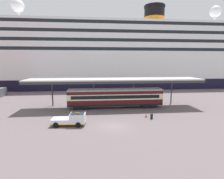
{
  "coord_description": "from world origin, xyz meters",
  "views": [
    {
      "loc": [
        -2.79,
        -25.67,
        9.56
      ],
      "look_at": [
        0.44,
        7.8,
        4.5
      ],
      "focal_mm": 28.27,
      "sensor_mm": 36.0,
      "label": 1
    }
  ],
  "objects_px": {
    "train_carriage": "(115,97)",
    "traffic_cone_near": "(73,112)",
    "traffic_cone_mid": "(146,115)",
    "service_truck": "(72,119)",
    "cruise_ship": "(122,58)",
    "quay_bollard": "(152,116)"
  },
  "relations": [
    {
      "from": "cruise_ship",
      "to": "service_truck",
      "type": "relative_size",
      "value": 27.3
    },
    {
      "from": "traffic_cone_near",
      "to": "traffic_cone_mid",
      "type": "distance_m",
      "value": 13.61
    },
    {
      "from": "cruise_ship",
      "to": "traffic_cone_mid",
      "type": "height_order",
      "value": "cruise_ship"
    },
    {
      "from": "traffic_cone_near",
      "to": "service_truck",
      "type": "bearing_deg",
      "value": -84.09
    },
    {
      "from": "quay_bollard",
      "to": "train_carriage",
      "type": "bearing_deg",
      "value": 123.11
    },
    {
      "from": "service_truck",
      "to": "traffic_cone_near",
      "type": "height_order",
      "value": "service_truck"
    },
    {
      "from": "cruise_ship",
      "to": "traffic_cone_near",
      "type": "bearing_deg",
      "value": -110.28
    },
    {
      "from": "train_carriage",
      "to": "quay_bollard",
      "type": "bearing_deg",
      "value": -56.89
    },
    {
      "from": "traffic_cone_near",
      "to": "cruise_ship",
      "type": "bearing_deg",
      "value": 69.72
    },
    {
      "from": "traffic_cone_mid",
      "to": "traffic_cone_near",
      "type": "bearing_deg",
      "value": 167.41
    },
    {
      "from": "cruise_ship",
      "to": "traffic_cone_mid",
      "type": "bearing_deg",
      "value": -93.08
    },
    {
      "from": "service_truck",
      "to": "train_carriage",
      "type": "bearing_deg",
      "value": 51.76
    },
    {
      "from": "train_carriage",
      "to": "service_truck",
      "type": "xyz_separation_m",
      "value": [
        -7.96,
        -10.1,
        -1.31
      ]
    },
    {
      "from": "cruise_ship",
      "to": "traffic_cone_near",
      "type": "relative_size",
      "value": 192.31
    },
    {
      "from": "cruise_ship",
      "to": "traffic_cone_mid",
      "type": "relative_size",
      "value": 188.86
    },
    {
      "from": "cruise_ship",
      "to": "service_truck",
      "type": "bearing_deg",
      "value": -107.32
    },
    {
      "from": "train_carriage",
      "to": "traffic_cone_near",
      "type": "relative_size",
      "value": 26.47
    },
    {
      "from": "service_truck",
      "to": "traffic_cone_near",
      "type": "xyz_separation_m",
      "value": [
        -0.61,
        5.91,
        -0.62
      ]
    },
    {
      "from": "cruise_ship",
      "to": "train_carriage",
      "type": "bearing_deg",
      "value": -100.57
    },
    {
      "from": "cruise_ship",
      "to": "traffic_cone_near",
      "type": "xyz_separation_m",
      "value": [
        -15.73,
        -42.58,
        -11.39
      ]
    },
    {
      "from": "service_truck",
      "to": "traffic_cone_mid",
      "type": "bearing_deg",
      "value": 13.07
    },
    {
      "from": "quay_bollard",
      "to": "traffic_cone_near",
      "type": "bearing_deg",
      "value": 163.81
    }
  ]
}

